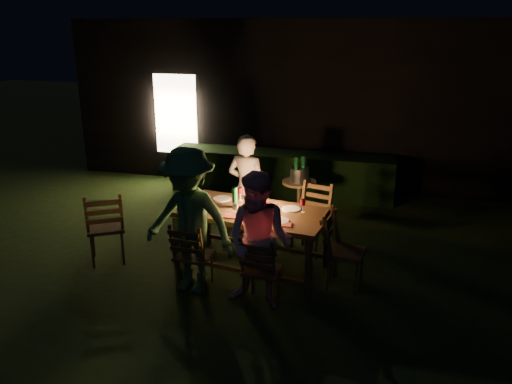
% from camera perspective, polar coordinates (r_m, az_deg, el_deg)
% --- Properties ---
extents(garden_envelope, '(40.00, 40.00, 3.20)m').
position_cam_1_polar(garden_envelope, '(11.53, 7.91, 10.91)').
color(garden_envelope, black).
rests_on(garden_envelope, ground).
extents(dining_table, '(2.10, 1.27, 0.82)m').
position_cam_1_polar(dining_table, '(6.46, -0.42, -2.75)').
color(dining_table, '#452A17').
rests_on(dining_table, ground).
extents(chair_near_left, '(0.43, 0.46, 0.92)m').
position_cam_1_polar(chair_near_left, '(6.21, -7.15, -8.45)').
color(chair_near_left, '#452A17').
rests_on(chair_near_left, ground).
extents(chair_near_right, '(0.43, 0.46, 0.90)m').
position_cam_1_polar(chair_near_right, '(5.85, 0.60, -10.17)').
color(chair_near_right, '#452A17').
rests_on(chair_near_right, ground).
extents(chair_far_left, '(0.59, 0.61, 1.04)m').
position_cam_1_polar(chair_far_left, '(7.44, -1.15, -3.30)').
color(chair_far_left, '#452A17').
rests_on(chair_far_left, ground).
extents(chair_far_right, '(0.57, 0.59, 1.02)m').
position_cam_1_polar(chair_far_right, '(7.11, 6.21, -4.54)').
color(chair_far_right, '#452A17').
rests_on(chair_far_right, ground).
extents(chair_end, '(0.53, 0.50, 1.00)m').
position_cam_1_polar(chair_end, '(6.28, 10.00, -8.05)').
color(chair_end, '#452A17').
rests_on(chair_end, ground).
extents(chair_spare, '(0.67, 0.69, 1.07)m').
position_cam_1_polar(chair_spare, '(7.08, -16.66, -5.20)').
color(chair_spare, '#452A17').
rests_on(chair_spare, ground).
extents(person_house_side, '(0.64, 0.47, 1.61)m').
position_cam_1_polar(person_house_side, '(7.31, -1.04, 0.41)').
color(person_house_side, beige).
rests_on(person_house_side, ground).
extents(person_opp_right, '(0.86, 0.72, 1.59)m').
position_cam_1_polar(person_opp_right, '(5.57, 0.39, -5.67)').
color(person_opp_right, '#EAA0B2').
rests_on(person_opp_right, ground).
extents(person_opp_left, '(1.24, 0.83, 1.78)m').
position_cam_1_polar(person_opp_left, '(5.92, -7.65, -3.36)').
color(person_opp_left, '#366D3D').
rests_on(person_opp_left, ground).
extents(lantern, '(0.16, 0.16, 0.35)m').
position_cam_1_polar(lantern, '(6.40, 0.17, -0.67)').
color(lantern, white).
rests_on(lantern, dining_table).
extents(plate_far_left, '(0.25, 0.25, 0.01)m').
position_cam_1_polar(plate_far_left, '(6.84, -3.89, -0.76)').
color(plate_far_left, white).
rests_on(plate_far_left, dining_table).
extents(plate_near_left, '(0.25, 0.25, 0.01)m').
position_cam_1_polar(plate_near_left, '(6.47, -5.67, -1.95)').
color(plate_near_left, white).
rests_on(plate_near_left, dining_table).
extents(plate_far_right, '(0.25, 0.25, 0.01)m').
position_cam_1_polar(plate_far_right, '(6.46, 4.03, -1.94)').
color(plate_far_right, white).
rests_on(plate_far_right, dining_table).
extents(plate_near_right, '(0.25, 0.25, 0.01)m').
position_cam_1_polar(plate_near_right, '(6.08, 2.62, -3.28)').
color(plate_near_right, white).
rests_on(plate_near_right, dining_table).
extents(wineglass_a, '(0.06, 0.06, 0.18)m').
position_cam_1_polar(wineglass_a, '(6.75, -1.78, -0.25)').
color(wineglass_a, '#59070F').
rests_on(wineglass_a, dining_table).
extents(wineglass_b, '(0.06, 0.06, 0.18)m').
position_cam_1_polar(wineglass_b, '(6.61, -6.56, -0.80)').
color(wineglass_b, '#59070F').
rests_on(wineglass_b, dining_table).
extents(wineglass_c, '(0.06, 0.06, 0.18)m').
position_cam_1_polar(wineglass_c, '(6.04, 1.10, -2.55)').
color(wineglass_c, '#59070F').
rests_on(wineglass_c, dining_table).
extents(wineglass_d, '(0.06, 0.06, 0.18)m').
position_cam_1_polar(wineglass_d, '(6.35, 5.36, -1.59)').
color(wineglass_d, '#59070F').
rests_on(wineglass_d, dining_table).
extents(wineglass_e, '(0.06, 0.06, 0.18)m').
position_cam_1_polar(wineglass_e, '(6.18, -2.40, -2.08)').
color(wineglass_e, silver).
rests_on(wineglass_e, dining_table).
extents(bottle_table, '(0.07, 0.07, 0.28)m').
position_cam_1_polar(bottle_table, '(6.48, -2.44, -0.60)').
color(bottle_table, '#0F471E').
rests_on(bottle_table, dining_table).
extents(napkin_left, '(0.18, 0.14, 0.01)m').
position_cam_1_polar(napkin_left, '(6.21, -2.89, -2.78)').
color(napkin_left, red).
rests_on(napkin_left, dining_table).
extents(napkin_right, '(0.18, 0.14, 0.01)m').
position_cam_1_polar(napkin_right, '(5.97, 3.24, -3.69)').
color(napkin_right, red).
rests_on(napkin_right, dining_table).
extents(phone, '(0.14, 0.07, 0.01)m').
position_cam_1_polar(phone, '(6.44, -6.56, -2.11)').
color(phone, black).
rests_on(phone, dining_table).
extents(side_table, '(0.54, 0.54, 0.73)m').
position_cam_1_polar(side_table, '(7.97, 4.95, 0.67)').
color(side_table, brown).
rests_on(side_table, ground).
extents(ice_bucket, '(0.30, 0.30, 0.22)m').
position_cam_1_polar(ice_bucket, '(7.91, 4.99, 2.02)').
color(ice_bucket, '#A5A8AD').
rests_on(ice_bucket, side_table).
extents(bottle_bucket_a, '(0.07, 0.07, 0.32)m').
position_cam_1_polar(bottle_bucket_a, '(7.87, 4.59, 2.32)').
color(bottle_bucket_a, '#0F471E').
rests_on(bottle_bucket_a, side_table).
extents(bottle_bucket_b, '(0.07, 0.07, 0.32)m').
position_cam_1_polar(bottle_bucket_b, '(7.93, 5.40, 2.42)').
color(bottle_bucket_b, '#0F471E').
rests_on(bottle_bucket_b, side_table).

